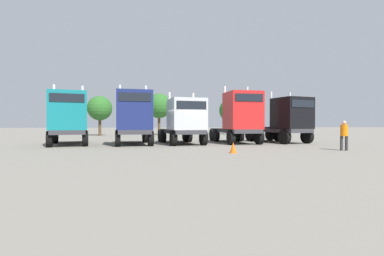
{
  "coord_description": "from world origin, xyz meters",
  "views": [
    {
      "loc": [
        -2.53,
        -20.22,
        1.53
      ],
      "look_at": [
        0.79,
        2.19,
        1.2
      ],
      "focal_mm": 26.66,
      "sensor_mm": 36.0,
      "label": 1
    }
  ],
  "objects": [
    {
      "name": "oak_far_left",
      "position": [
        -8.93,
        17.94,
        3.54
      ],
      "size": [
        3.17,
        3.17,
        5.15
      ],
      "color": "#4C3823",
      "rests_on": "ground"
    },
    {
      "name": "semi_truck_black",
      "position": [
        8.27,
        1.2,
        1.87
      ],
      "size": [
        3.84,
        6.21,
        4.16
      ],
      "rotation": [
        0.0,
        0.0,
        -1.33
      ],
      "color": "#333338",
      "rests_on": "ground"
    },
    {
      "name": "semi_truck_teal",
      "position": [
        -8.22,
        0.93,
        1.93
      ],
      "size": [
        3.89,
        6.78,
        4.34
      ],
      "rotation": [
        0.0,
        0.0,
        -1.34
      ],
      "color": "#333338",
      "rests_on": "ground"
    },
    {
      "name": "semi_truck_red",
      "position": [
        4.34,
        1.02,
        2.05
      ],
      "size": [
        2.89,
        6.31,
        4.52
      ],
      "rotation": [
        0.0,
        0.0,
        -1.51
      ],
      "color": "#333338",
      "rests_on": "ground"
    },
    {
      "name": "visitor_in_hivis",
      "position": [
        8.49,
        -5.37,
        0.99
      ],
      "size": [
        0.47,
        0.47,
        1.71
      ],
      "rotation": [
        0.0,
        0.0,
        1.38
      ],
      "color": "#323232",
      "rests_on": "ground"
    },
    {
      "name": "traffic_cone_near",
      "position": [
        1.78,
        -5.84,
        0.28
      ],
      "size": [
        0.36,
        0.36,
        0.57
      ],
      "primitive_type": "cone",
      "color": "#F2590C",
      "rests_on": "ground"
    },
    {
      "name": "semi_truck_navy",
      "position": [
        -3.68,
        0.62,
        2.01
      ],
      "size": [
        3.16,
        6.28,
        4.42
      ],
      "rotation": [
        0.0,
        0.0,
        -1.46
      ],
      "color": "#333338",
      "rests_on": "ground"
    },
    {
      "name": "semi_truck_silver",
      "position": [
        -0.0,
        0.8,
        1.77
      ],
      "size": [
        3.37,
        6.41,
        3.93
      ],
      "rotation": [
        0.0,
        0.0,
        -1.43
      ],
      "color": "#333338",
      "rests_on": "ground"
    },
    {
      "name": "oak_far_right",
      "position": [
        9.2,
        19.8,
        3.46
      ],
      "size": [
        3.56,
        3.56,
        5.26
      ],
      "color": "#4C3823",
      "rests_on": "ground"
    },
    {
      "name": "ground",
      "position": [
        0.0,
        0.0,
        0.0
      ],
      "size": [
        200.0,
        200.0,
        0.0
      ],
      "primitive_type": "plane",
      "color": "slate"
    },
    {
      "name": "oak_far_centre",
      "position": [
        -1.26,
        19.78,
        4.02
      ],
      "size": [
        3.44,
        3.44,
        5.76
      ],
      "color": "#4C3823",
      "rests_on": "ground"
    }
  ]
}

